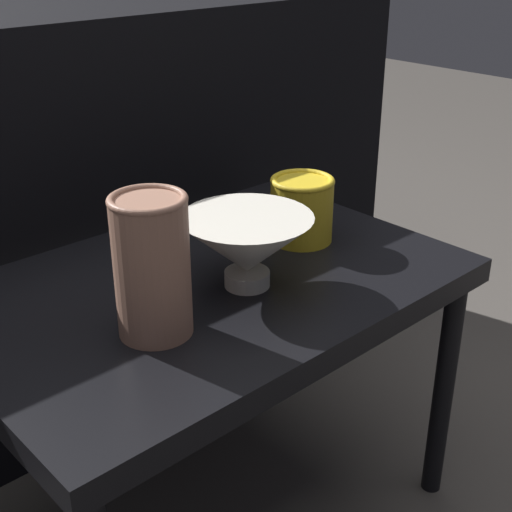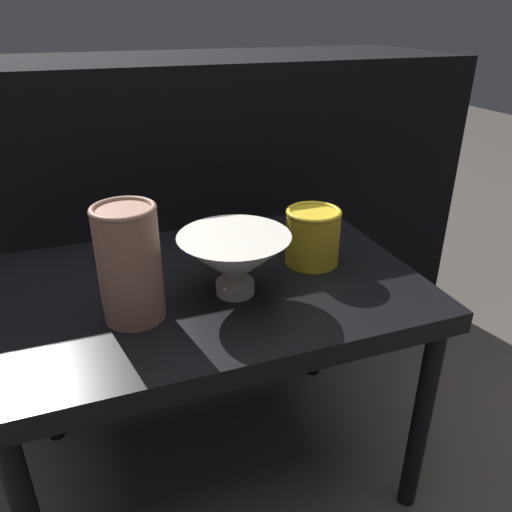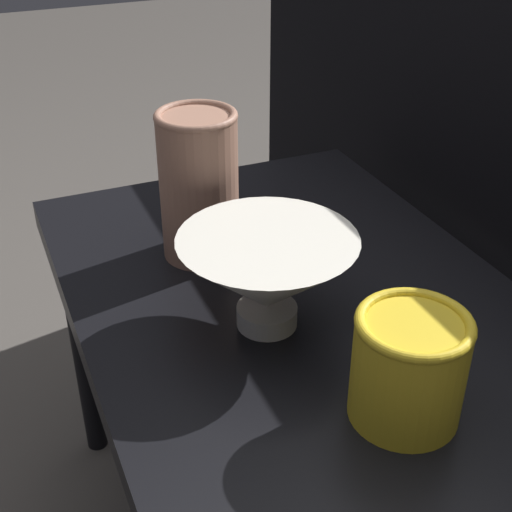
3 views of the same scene
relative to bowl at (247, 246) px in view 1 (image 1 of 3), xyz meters
The scene contains 5 objects.
table 0.13m from the bowl, 117.56° to the left, with size 0.77×0.52×0.49m.
couch_backdrop 0.66m from the bowl, 92.66° to the left, with size 1.69×0.50×0.84m.
bowl is the anchor object (origin of this frame).
vase_textured_left 0.18m from the bowl, behind, with size 0.10×0.10×0.20m.
vase_colorful_right 0.19m from the bowl, 19.15° to the left, with size 0.11×0.11×0.11m.
Camera 1 is at (-0.61, -0.77, 0.99)m, focal length 50.00 mm.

